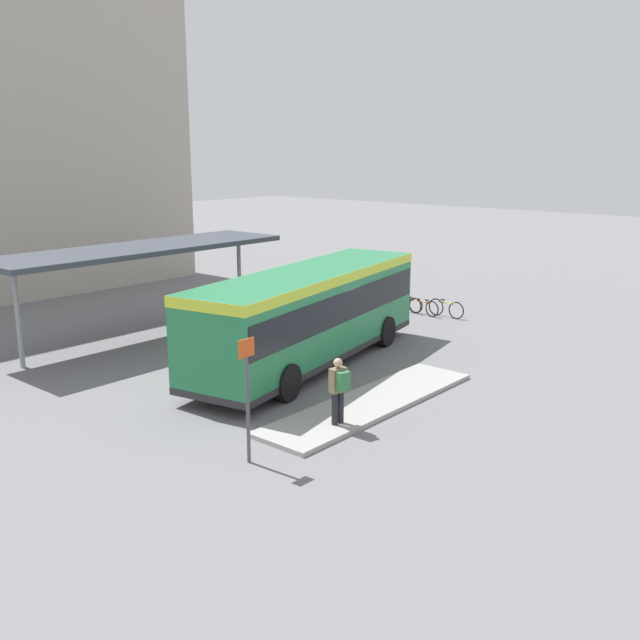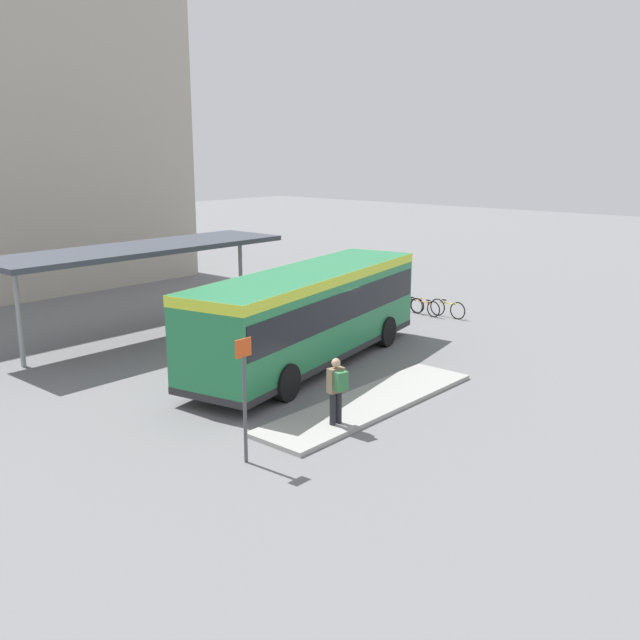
% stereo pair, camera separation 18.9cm
% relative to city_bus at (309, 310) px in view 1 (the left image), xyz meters
% --- Properties ---
extents(ground_plane, '(120.00, 120.00, 0.00)m').
position_rel_city_bus_xyz_m(ground_plane, '(-0.01, -0.00, -1.77)').
color(ground_plane, slate).
extents(curb_island, '(7.45, 1.80, 0.12)m').
position_rel_city_bus_xyz_m(curb_island, '(-1.70, -3.70, -1.71)').
color(curb_island, '#9E9E99').
rests_on(curb_island, ground_plane).
extents(city_bus, '(10.65, 4.46, 3.02)m').
position_rel_city_bus_xyz_m(city_bus, '(0.00, 0.00, 0.00)').
color(city_bus, '#237A47').
rests_on(city_bus, ground_plane).
extents(pedestrian_waiting, '(0.45, 0.49, 1.67)m').
position_rel_city_bus_xyz_m(pedestrian_waiting, '(-3.57, -4.11, -0.69)').
color(pedestrian_waiting, '#232328').
rests_on(pedestrian_waiting, curb_island).
extents(bicycle_yellow, '(0.48, 1.68, 0.73)m').
position_rel_city_bus_xyz_m(bicycle_yellow, '(8.55, 0.13, -1.41)').
color(bicycle_yellow, black).
rests_on(bicycle_yellow, ground_plane).
extents(bicycle_orange, '(0.48, 1.57, 0.68)m').
position_rel_city_bus_xyz_m(bicycle_orange, '(8.26, 1.03, -1.43)').
color(bicycle_orange, black).
rests_on(bicycle_orange, ground_plane).
extents(bicycle_black, '(0.48, 1.52, 0.66)m').
position_rel_city_bus_xyz_m(bicycle_black, '(8.37, 1.93, -1.44)').
color(bicycle_black, black).
rests_on(bicycle_black, ground_plane).
extents(station_shelter, '(10.95, 3.03, 3.36)m').
position_rel_city_bus_xyz_m(station_shelter, '(-1.47, 6.62, 1.45)').
color(station_shelter, '#383D47').
rests_on(station_shelter, ground_plane).
extents(platform_sign, '(0.44, 0.08, 2.80)m').
position_rel_city_bus_xyz_m(platform_sign, '(-6.34, -3.84, -0.21)').
color(platform_sign, '#4C4C51').
rests_on(platform_sign, ground_plane).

